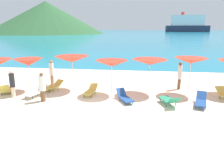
{
  "coord_description": "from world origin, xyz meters",
  "views": [
    {
      "loc": [
        1.71,
        -9.75,
        4.13
      ],
      "look_at": [
        0.13,
        2.83,
        1.2
      ],
      "focal_mm": 32.39,
      "sensor_mm": 36.0,
      "label": 1
    }
  ],
  "objects_px": {
    "umbrella_2": "(72,59)",
    "umbrella_3": "(112,63)",
    "lounge_chair_7": "(201,101)",
    "cruise_ship": "(187,24)",
    "beachgoer_3": "(180,75)",
    "lounge_chair_1": "(91,90)",
    "lounge_chair_6": "(53,86)",
    "umbrella_1": "(28,62)",
    "lounge_chair_2": "(6,90)",
    "beachgoer_0": "(42,87)",
    "beachgoer_4": "(52,72)",
    "lounge_chair_0": "(125,97)",
    "umbrella_5": "(191,61)",
    "lounge_chair_5": "(169,100)",
    "lounge_chair_8": "(36,92)",
    "beachgoer_2": "(12,83)",
    "umbrella_4": "(150,62)"
  },
  "relations": [
    {
      "from": "umbrella_4",
      "to": "beachgoer_3",
      "type": "distance_m",
      "value": 2.62
    },
    {
      "from": "beachgoer_3",
      "to": "cruise_ship",
      "type": "distance_m",
      "value": 225.86
    },
    {
      "from": "beachgoer_4",
      "to": "beachgoer_3",
      "type": "bearing_deg",
      "value": -139.82
    },
    {
      "from": "umbrella_5",
      "to": "lounge_chair_1",
      "type": "xyz_separation_m",
      "value": [
        -6.14,
        -0.95,
        -1.87
      ]
    },
    {
      "from": "lounge_chair_1",
      "to": "beachgoer_3",
      "type": "bearing_deg",
      "value": 26.27
    },
    {
      "from": "umbrella_2",
      "to": "beachgoer_0",
      "type": "xyz_separation_m",
      "value": [
        -1.03,
        -2.4,
        -1.23
      ]
    },
    {
      "from": "lounge_chair_6",
      "to": "beachgoer_3",
      "type": "distance_m",
      "value": 8.64
    },
    {
      "from": "umbrella_2",
      "to": "lounge_chair_0",
      "type": "xyz_separation_m",
      "value": [
        3.63,
        -1.78,
        -1.86
      ]
    },
    {
      "from": "umbrella_5",
      "to": "lounge_chair_1",
      "type": "height_order",
      "value": "umbrella_5"
    },
    {
      "from": "lounge_chair_5",
      "to": "lounge_chair_8",
      "type": "distance_m",
      "value": 7.99
    },
    {
      "from": "umbrella_1",
      "to": "umbrella_5",
      "type": "relative_size",
      "value": 0.93
    },
    {
      "from": "lounge_chair_7",
      "to": "beachgoer_2",
      "type": "bearing_deg",
      "value": -162.41
    },
    {
      "from": "umbrella_4",
      "to": "umbrella_1",
      "type": "bearing_deg",
      "value": -176.83
    },
    {
      "from": "lounge_chair_0",
      "to": "lounge_chair_7",
      "type": "distance_m",
      "value": 4.17
    },
    {
      "from": "umbrella_1",
      "to": "lounge_chair_6",
      "type": "relative_size",
      "value": 1.37
    },
    {
      "from": "umbrella_1",
      "to": "lounge_chair_2",
      "type": "distance_m",
      "value": 2.24
    },
    {
      "from": "umbrella_5",
      "to": "lounge_chair_5",
      "type": "height_order",
      "value": "umbrella_5"
    },
    {
      "from": "beachgoer_2",
      "to": "cruise_ship",
      "type": "xyz_separation_m",
      "value": [
        60.54,
        223.05,
        7.0
      ]
    },
    {
      "from": "lounge_chair_5",
      "to": "lounge_chair_6",
      "type": "xyz_separation_m",
      "value": [
        -7.41,
        1.88,
        -0.02
      ]
    },
    {
      "from": "beachgoer_0",
      "to": "beachgoer_2",
      "type": "height_order",
      "value": "beachgoer_0"
    },
    {
      "from": "lounge_chair_7",
      "to": "cruise_ship",
      "type": "relative_size",
      "value": 0.04
    },
    {
      "from": "lounge_chair_6",
      "to": "umbrella_5",
      "type": "bearing_deg",
      "value": 27.48
    },
    {
      "from": "lounge_chair_1",
      "to": "lounge_chair_7",
      "type": "relative_size",
      "value": 0.93
    },
    {
      "from": "lounge_chair_0",
      "to": "umbrella_2",
      "type": "bearing_deg",
      "value": 125.85
    },
    {
      "from": "lounge_chair_5",
      "to": "lounge_chair_7",
      "type": "height_order",
      "value": "lounge_chair_5"
    },
    {
      "from": "umbrella_2",
      "to": "beachgoer_3",
      "type": "distance_m",
      "value": 7.34
    },
    {
      "from": "lounge_chair_2",
      "to": "beachgoer_4",
      "type": "distance_m",
      "value": 3.24
    },
    {
      "from": "umbrella_1",
      "to": "lounge_chair_5",
      "type": "distance_m",
      "value": 9.13
    },
    {
      "from": "beachgoer_0",
      "to": "cruise_ship",
      "type": "height_order",
      "value": "cruise_ship"
    },
    {
      "from": "lounge_chair_0",
      "to": "lounge_chair_1",
      "type": "relative_size",
      "value": 1.01
    },
    {
      "from": "umbrella_5",
      "to": "beachgoer_2",
      "type": "height_order",
      "value": "umbrella_5"
    },
    {
      "from": "lounge_chair_2",
      "to": "lounge_chair_7",
      "type": "height_order",
      "value": "lounge_chair_2"
    },
    {
      "from": "umbrella_5",
      "to": "lounge_chair_6",
      "type": "distance_m",
      "value": 9.1
    },
    {
      "from": "umbrella_3",
      "to": "lounge_chair_7",
      "type": "relative_size",
      "value": 1.31
    },
    {
      "from": "umbrella_2",
      "to": "umbrella_3",
      "type": "height_order",
      "value": "umbrella_2"
    },
    {
      "from": "lounge_chair_0",
      "to": "lounge_chair_6",
      "type": "bearing_deg",
      "value": 134.75
    },
    {
      "from": "lounge_chair_8",
      "to": "cruise_ship",
      "type": "xyz_separation_m",
      "value": [
        59.26,
        222.72,
        7.61
      ]
    },
    {
      "from": "beachgoer_4",
      "to": "lounge_chair_5",
      "type": "bearing_deg",
      "value": -161.22
    },
    {
      "from": "umbrella_1",
      "to": "beachgoer_3",
      "type": "xyz_separation_m",
      "value": [
        9.96,
        1.61,
        -0.92
      ]
    },
    {
      "from": "umbrella_1",
      "to": "beachgoer_4",
      "type": "relative_size",
      "value": 1.18
    },
    {
      "from": "umbrella_3",
      "to": "umbrella_5",
      "type": "xyz_separation_m",
      "value": [
        4.85,
        0.58,
        0.18
      ]
    },
    {
      "from": "umbrella_5",
      "to": "beachgoer_4",
      "type": "distance_m",
      "value": 9.63
    },
    {
      "from": "beachgoer_2",
      "to": "beachgoer_4",
      "type": "distance_m",
      "value": 3.16
    },
    {
      "from": "umbrella_3",
      "to": "cruise_ship",
      "type": "bearing_deg",
      "value": 76.15
    },
    {
      "from": "beachgoer_2",
      "to": "beachgoer_3",
      "type": "xyz_separation_m",
      "value": [
        10.35,
        2.94,
        0.14
      ]
    },
    {
      "from": "umbrella_3",
      "to": "cruise_ship",
      "type": "xyz_separation_m",
      "value": [
        54.65,
        221.73,
        5.9
      ]
    },
    {
      "from": "lounge_chair_2",
      "to": "lounge_chair_7",
      "type": "distance_m",
      "value": 11.81
    },
    {
      "from": "umbrella_1",
      "to": "cruise_ship",
      "type": "xyz_separation_m",
      "value": [
        60.14,
        221.72,
        5.94
      ]
    },
    {
      "from": "lounge_chair_6",
      "to": "beachgoer_0",
      "type": "height_order",
      "value": "beachgoer_0"
    },
    {
      "from": "lounge_chair_0",
      "to": "umbrella_5",
      "type": "bearing_deg",
      "value": -3.95
    }
  ]
}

